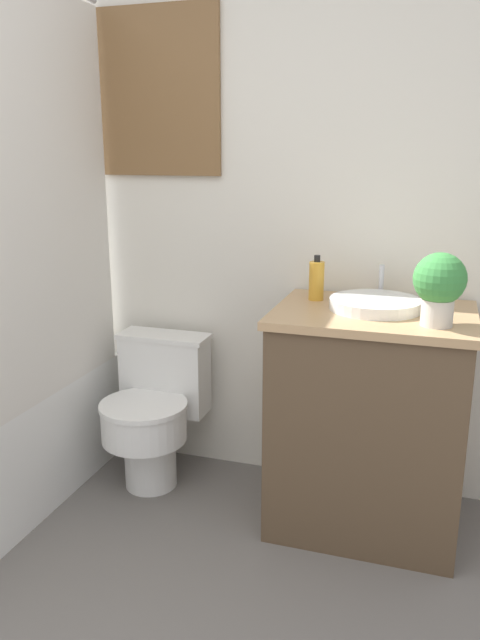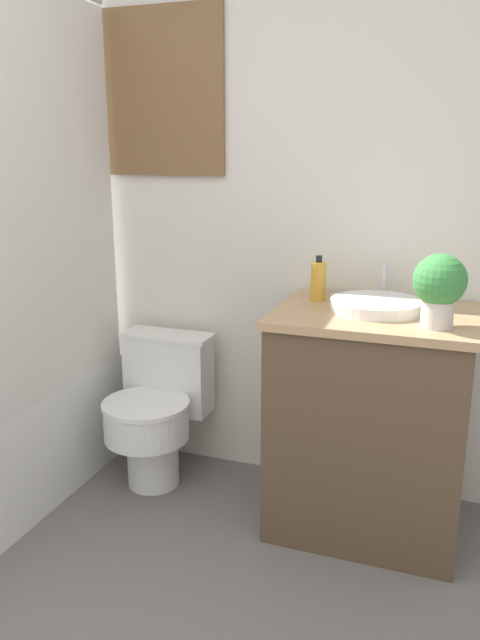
% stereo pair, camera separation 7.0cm
% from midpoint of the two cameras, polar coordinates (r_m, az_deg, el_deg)
% --- Properties ---
extents(wall_back, '(3.18, 0.07, 2.50)m').
position_cam_midpoint_polar(wall_back, '(2.68, -3.58, 12.34)').
color(wall_back, silver).
rests_on(wall_back, ground_plane).
extents(toilet, '(0.39, 0.48, 0.63)m').
position_cam_midpoint_polar(toilet, '(2.71, -8.61, -8.10)').
color(toilet, white).
rests_on(toilet, ground_plane).
extents(vanity, '(0.70, 0.55, 0.84)m').
position_cam_midpoint_polar(vanity, '(2.39, 10.79, -8.94)').
color(vanity, brown).
rests_on(vanity, ground_plane).
extents(sink, '(0.33, 0.36, 0.13)m').
position_cam_midpoint_polar(sink, '(2.27, 11.40, 1.46)').
color(sink, white).
rests_on(sink, vanity).
extents(soap_bottle, '(0.06, 0.06, 0.17)m').
position_cam_midpoint_polar(soap_bottle, '(2.38, 6.17, 3.62)').
color(soap_bottle, gold).
rests_on(soap_bottle, vanity).
extents(potted_plant, '(0.17, 0.17, 0.24)m').
position_cam_midpoint_polar(potted_plant, '(2.08, 16.86, 3.15)').
color(potted_plant, beige).
rests_on(potted_plant, vanity).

